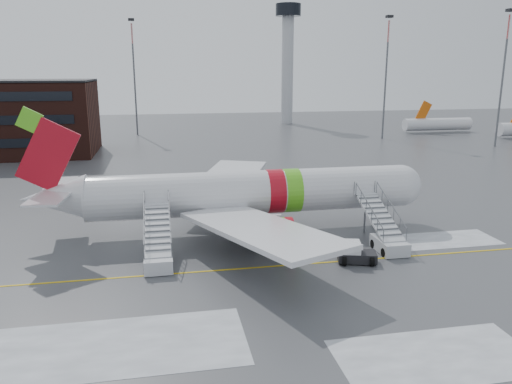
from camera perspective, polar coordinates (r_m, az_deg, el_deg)
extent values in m
plane|color=#494C4F|center=(36.96, -5.47, -8.40)|extent=(260.00, 260.00, 0.00)
cylinder|color=silver|center=(43.61, -0.49, -0.02)|extent=(28.00, 3.80, 3.80)
sphere|color=silver|center=(48.06, 16.16, 0.73)|extent=(3.80, 3.80, 3.80)
cube|color=black|center=(48.43, 17.30, 1.36)|extent=(1.09, 1.60, 0.97)
cone|color=silver|center=(43.78, -22.12, -0.67)|extent=(5.20, 3.72, 3.72)
cube|color=#B00D1C|center=(43.11, -22.68, 3.90)|extent=(5.27, 0.30, 6.09)
cube|color=#5CC51F|center=(43.01, -24.47, 7.48)|extent=(2.16, 0.26, 2.16)
cube|color=silver|center=(46.08, -21.35, 0.92)|extent=(3.07, 4.85, 0.18)
cube|color=silver|center=(41.12, -22.60, -0.67)|extent=(3.07, 4.85, 0.18)
cube|color=silver|center=(51.78, -3.27, 1.50)|extent=(10.72, 15.97, 1.13)
cube|color=silver|center=(35.56, 0.38, -4.26)|extent=(10.72, 15.97, 1.13)
cylinder|color=silver|center=(49.13, -1.00, -0.77)|extent=(3.40, 2.10, 2.10)
cylinder|color=silver|center=(39.34, 1.60, -4.53)|extent=(3.40, 2.10, 2.10)
cylinder|color=#595B60|center=(47.84, 13.81, -2.40)|extent=(0.20, 0.20, 1.80)
cylinder|color=black|center=(47.96, 13.78, -2.91)|extent=(0.90, 0.56, 0.90)
cylinder|color=black|center=(46.62, -1.62, -2.99)|extent=(0.90, 0.56, 0.90)
cylinder|color=black|center=(42.11, -0.57, -4.85)|extent=(0.90, 0.56, 0.90)
cube|color=silver|center=(40.71, 15.01, -5.87)|extent=(2.00, 3.20, 1.00)
cube|color=silver|center=(42.00, 13.93, -2.79)|extent=(1.90, 5.87, 2.52)
cube|color=silver|center=(44.60, 12.27, -0.16)|extent=(1.90, 1.40, 0.15)
cylinder|color=#595B60|center=(44.68, 12.36, -2.40)|extent=(0.16, 0.16, 3.40)
cylinder|color=black|center=(39.56, 14.44, -6.72)|extent=(0.25, 0.70, 0.70)
cylinder|color=black|center=(42.00, 15.52, -5.57)|extent=(0.25, 0.70, 0.70)
cube|color=silver|center=(36.88, -11.08, -7.73)|extent=(2.00, 3.20, 1.00)
cube|color=silver|center=(38.30, -11.20, -4.26)|extent=(1.90, 5.87, 2.52)
cube|color=silver|center=(41.13, -11.27, -1.29)|extent=(1.90, 1.40, 0.15)
cylinder|color=#595B60|center=(41.22, -11.16, -3.71)|extent=(0.16, 0.16, 3.40)
cylinder|color=black|center=(36.05, -12.51, -8.67)|extent=(0.25, 0.70, 0.70)
cylinder|color=black|center=(37.88, -9.69, -7.40)|extent=(0.25, 0.70, 0.70)
cube|color=black|center=(38.03, 11.45, -7.24)|extent=(3.09, 2.15, 0.70)
cube|color=silver|center=(37.72, 10.75, -6.25)|extent=(1.71, 1.71, 0.90)
cube|color=black|center=(37.60, 10.77, -5.75)|extent=(1.49, 1.56, 0.15)
cylinder|color=black|center=(37.29, 10.05, -7.77)|extent=(0.47, 0.75, 0.70)
cylinder|color=black|center=(37.57, 13.11, -7.76)|extent=(0.47, 0.75, 0.70)
cylinder|color=black|center=(38.59, 9.83, -7.01)|extent=(0.47, 0.75, 0.70)
cylinder|color=black|center=(38.86, 12.78, -7.00)|extent=(0.47, 0.75, 0.70)
cylinder|color=#B2B5BA|center=(133.24, 3.61, 13.84)|extent=(3.00, 3.00, 28.00)
cylinder|color=black|center=(134.03, 3.71, 20.05)|extent=(6.40, 6.40, 3.00)
cylinder|color=#595B60|center=(106.18, 14.52, 11.07)|extent=(0.36, 0.36, 19.20)
cylinder|color=#CC7272|center=(106.34, 14.91, 17.27)|extent=(0.32, 0.32, 4.32)
cube|color=black|center=(106.57, 15.01, 18.81)|extent=(1.20, 1.20, 0.50)
cylinder|color=#595B60|center=(112.29, -13.65, 11.25)|extent=(0.36, 0.36, 19.20)
cylinder|color=#CC7272|center=(112.43, -14.00, 17.11)|extent=(0.32, 0.32, 4.32)
cube|color=black|center=(112.65, -14.09, 18.57)|extent=(1.20, 1.20, 0.50)
cylinder|color=#595B60|center=(102.35, 26.18, 10.02)|extent=(0.36, 0.36, 19.20)
cylinder|color=#CC7272|center=(102.51, 26.89, 16.43)|extent=(0.32, 0.32, 4.32)
cube|color=black|center=(102.75, 27.07, 18.02)|extent=(1.20, 1.20, 0.50)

